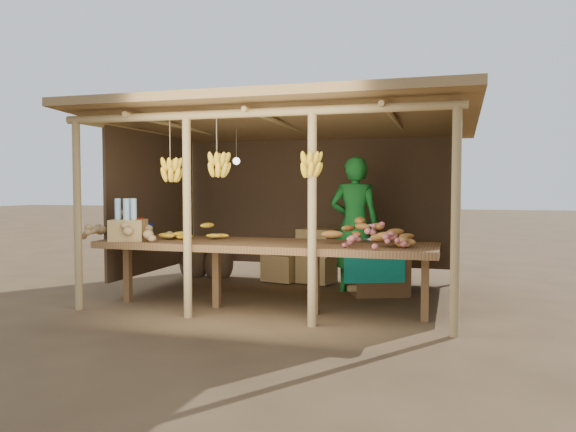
# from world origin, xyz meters

# --- Properties ---
(ground) EXTENTS (60.00, 60.00, 0.00)m
(ground) POSITION_xyz_m (0.00, 0.00, 0.00)
(ground) COLOR brown
(ground) RESTS_ON ground
(stall_structure) EXTENTS (4.70, 3.50, 2.43)m
(stall_structure) POSITION_xyz_m (-0.02, -0.01, 1.92)
(stall_structure) COLOR tan
(stall_structure) RESTS_ON ground
(counter) EXTENTS (3.90, 1.05, 0.80)m
(counter) POSITION_xyz_m (0.00, -0.95, 0.74)
(counter) COLOR brown
(counter) RESTS_ON ground
(potato_heap) EXTENTS (1.17, 0.93, 0.37)m
(potato_heap) POSITION_xyz_m (-1.71, -1.19, 0.98)
(potato_heap) COLOR #9D7D51
(potato_heap) RESTS_ON counter
(sweet_potato_heap) EXTENTS (1.20, 1.00, 0.36)m
(sweet_potato_heap) POSITION_xyz_m (1.16, -0.89, 0.98)
(sweet_potato_heap) COLOR #A86A2B
(sweet_potato_heap) RESTS_ON counter
(onion_heap) EXTENTS (0.73, 0.48, 0.35)m
(onion_heap) POSITION_xyz_m (1.32, -1.26, 0.98)
(onion_heap) COLOR #AB5453
(onion_heap) RESTS_ON counter
(banana_pile) EXTENTS (0.62, 0.39, 0.35)m
(banana_pile) POSITION_xyz_m (-0.93, -0.87, 0.97)
(banana_pile) COLOR yellow
(banana_pile) RESTS_ON counter
(tomato_basin) EXTENTS (0.45, 0.45, 0.24)m
(tomato_basin) POSITION_xyz_m (-1.90, -0.60, 0.90)
(tomato_basin) COLOR navy
(tomato_basin) RESTS_ON counter
(bottle_box) EXTENTS (0.47, 0.41, 0.50)m
(bottle_box) POSITION_xyz_m (-1.58, -1.27, 0.99)
(bottle_box) COLOR #9E7C47
(bottle_box) RESTS_ON counter
(vendor) EXTENTS (0.69, 0.48, 1.84)m
(vendor) POSITION_xyz_m (0.79, 0.53, 0.92)
(vendor) COLOR #197126
(vendor) RESTS_ON ground
(tarp_crate) EXTENTS (1.00, 0.93, 0.95)m
(tarp_crate) POSITION_xyz_m (1.12, 0.45, 0.39)
(tarp_crate) COLOR brown
(tarp_crate) RESTS_ON ground
(carton_stack) EXTENTS (1.12, 0.50, 0.79)m
(carton_stack) POSITION_xyz_m (-0.03, 0.97, 0.35)
(carton_stack) COLOR #9E7C47
(carton_stack) RESTS_ON ground
(burlap_sacks) EXTENTS (0.90, 0.47, 0.64)m
(burlap_sacks) POSITION_xyz_m (-1.69, 1.11, 0.28)
(burlap_sacks) COLOR #4C3723
(burlap_sacks) RESTS_ON ground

